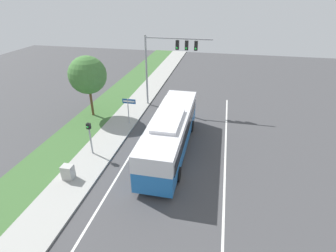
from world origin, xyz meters
The scene contains 11 objects.
ground_plane centered at (0.00, 0.00, 0.00)m, with size 80.00×80.00×0.00m, color #424244.
sidewalk centered at (-6.20, 0.00, 0.06)m, with size 2.80×80.00×0.12m.
grass_verge centered at (-9.40, 0.00, 0.05)m, with size 3.60×80.00×0.10m.
lane_divider_near centered at (-3.60, 0.00, 0.00)m, with size 0.14×30.00×0.01m.
lane_divider_far centered at (3.60, 0.00, 0.00)m, with size 0.14×30.00×0.01m.
bus centered at (-0.69, 3.20, 1.76)m, with size 2.72×11.33×3.22m.
signal_gantry centered at (-2.84, 11.96, 5.42)m, with size 6.76×0.41×7.40m.
pedestrian_signal centered at (-6.48, 1.43, 1.86)m, with size 0.28×0.34×2.69m.
street_sign centered at (-5.33, 6.82, 1.86)m, with size 1.25×0.08×2.64m.
utility_cabinet centered at (-6.64, -1.71, 0.62)m, with size 0.73×0.58×1.00m.
roadside_tree centered at (-9.62, 7.92, 4.22)m, with size 3.57×3.57×5.92m.
Camera 1 is at (2.74, -13.99, 11.38)m, focal length 28.00 mm.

